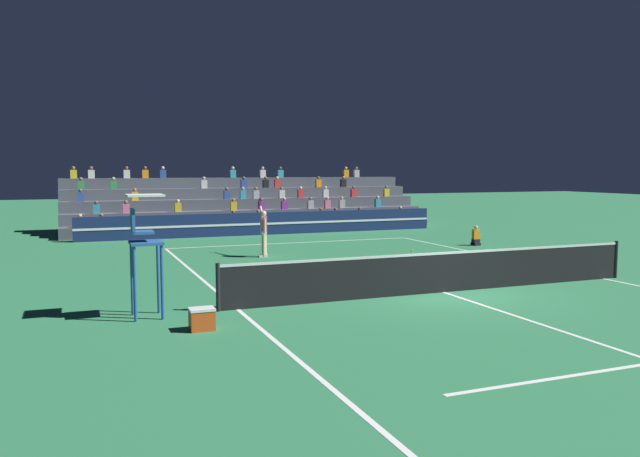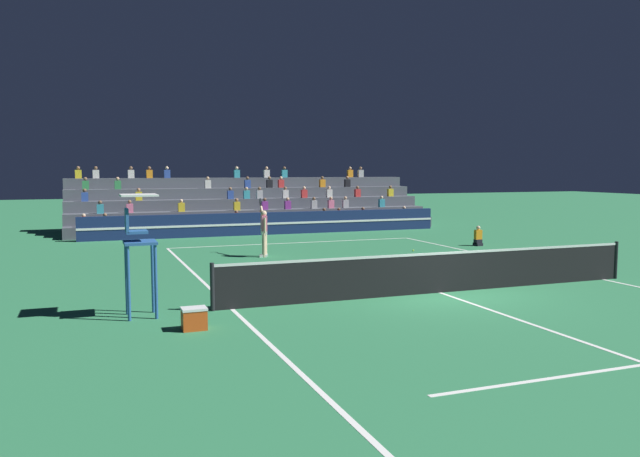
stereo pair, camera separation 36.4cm
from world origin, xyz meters
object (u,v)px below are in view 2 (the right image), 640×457
umpire_chair (138,238)px  equipment_cooler (194,318)px  tennis_player (264,230)px  tennis_ball (413,251)px  ball_kid_courtside (478,238)px

umpire_chair → equipment_cooler: bearing=-58.9°
tennis_player → tennis_ball: size_ratio=32.17×
umpire_chair → equipment_cooler: umpire_chair is taller
umpire_chair → tennis_ball: (10.97, 7.54, -1.68)m
tennis_player → tennis_ball: (5.89, -0.63, -0.94)m
tennis_player → equipment_cooler: (-4.16, -9.70, -0.75)m
umpire_chair → tennis_ball: bearing=34.5°
umpire_chair → tennis_player: (5.08, 8.17, -0.74)m
ball_kid_courtside → tennis_ball: 3.54m
umpire_chair → tennis_player: bearing=58.1°
ball_kid_courtside → tennis_ball: bearing=-169.2°
ball_kid_courtside → equipment_cooler: 16.65m
tennis_player → tennis_ball: tennis_player is taller
umpire_chair → tennis_player: umpire_chair is taller
tennis_player → umpire_chair: bearing=-121.9°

